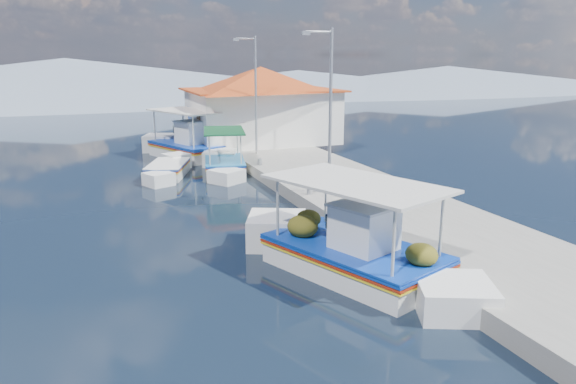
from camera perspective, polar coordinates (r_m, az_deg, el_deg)
name	(u,v)px	position (r m, az deg, el deg)	size (l,w,h in m)	color
ground	(224,234)	(17.69, -6.63, -4.38)	(160.00, 160.00, 0.00)	black
quay	(317,175)	(24.98, 3.07, 1.75)	(5.00, 44.00, 0.50)	gray
bollards	(280,173)	(23.45, -0.87, 1.96)	(0.20, 17.20, 0.30)	#A5A8AD
main_caique	(353,254)	(14.50, 6.81, -6.38)	(4.35, 7.76, 2.74)	white
caique_green_canopy	(224,165)	(26.86, -6.65, 2.75)	(2.69, 6.03, 2.31)	white
caique_blue_hull	(167,171)	(26.51, -12.42, 2.18)	(2.82, 5.00, 0.95)	white
caique_far	(189,148)	(31.08, -10.25, 4.53)	(4.49, 7.67, 2.91)	white
harbor_building	(261,103)	(33.04, -2.80, 9.20)	(10.49, 10.49, 4.40)	white
lamp_post_near	(328,103)	(20.26, 4.19, 9.17)	(1.21, 0.14, 6.00)	#A5A8AD
lamp_post_far	(254,89)	(28.65, -3.55, 10.60)	(1.21, 0.14, 6.00)	#A5A8AD
mountain_ridge	(164,83)	(73.15, -12.78, 10.96)	(171.40, 96.00, 5.50)	slate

